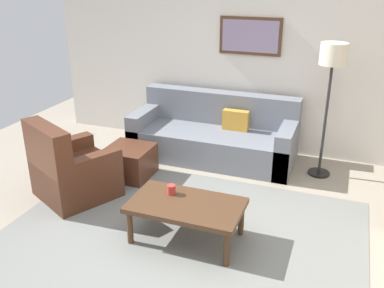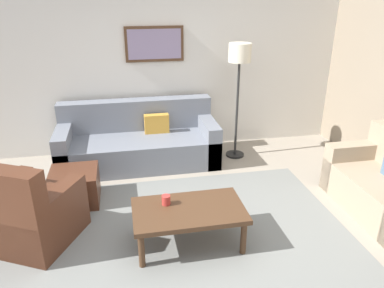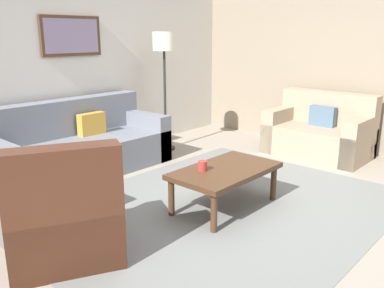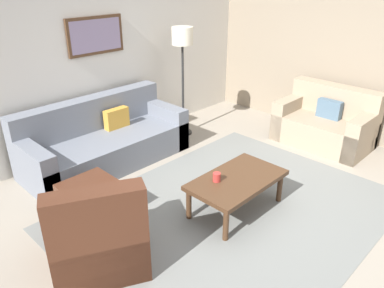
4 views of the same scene
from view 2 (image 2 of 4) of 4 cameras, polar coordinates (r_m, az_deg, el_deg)
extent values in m
plane|color=gray|center=(3.89, -1.52, -15.16)|extent=(8.00, 8.00, 0.00)
cube|color=silver|center=(5.73, -6.18, 12.75)|extent=(6.00, 0.12, 2.80)
cube|color=slate|center=(3.88, -1.53, -15.11)|extent=(3.58, 2.76, 0.01)
cube|color=slate|center=(5.46, -8.20, -0.97)|extent=(2.27, 0.95, 0.42)
cube|color=slate|center=(5.70, -8.55, 2.56)|extent=(2.27, 0.24, 0.88)
cube|color=slate|center=(5.48, -19.08, -0.81)|extent=(0.20, 0.95, 0.62)
cube|color=slate|center=(5.55, 2.43, 0.80)|extent=(0.20, 0.95, 0.62)
cube|color=gold|center=(5.47, -5.50, 3.17)|extent=(0.36, 0.12, 0.28)
cube|color=gray|center=(5.16, 24.05, -3.07)|extent=(0.83, 0.20, 0.62)
cube|color=#4C2819|center=(4.16, -23.34, -10.77)|extent=(1.08, 1.08, 0.44)
cube|color=#4C2819|center=(3.85, -26.67, -9.79)|extent=(0.80, 0.54, 0.95)
cube|color=#4C2819|center=(3.94, -19.81, -10.79)|extent=(0.51, 0.79, 0.60)
cube|color=#4C2819|center=(4.31, -26.88, -8.93)|extent=(0.51, 0.79, 0.60)
cube|color=#4C2819|center=(4.67, -17.72, -6.33)|extent=(0.56, 0.56, 0.40)
cylinder|color=#472D1C|center=(3.54, -7.83, -16.06)|extent=(0.06, 0.06, 0.36)
cylinder|color=#472D1C|center=(3.70, 7.98, -14.20)|extent=(0.06, 0.06, 0.36)
cylinder|color=#472D1C|center=(3.96, -8.35, -11.38)|extent=(0.06, 0.06, 0.36)
cylinder|color=#472D1C|center=(4.10, 5.64, -9.95)|extent=(0.06, 0.06, 0.36)
cube|color=#472D1C|center=(3.68, -0.53, -10.27)|extent=(1.10, 0.64, 0.05)
cylinder|color=#B2332D|center=(3.71, -4.05, -8.66)|extent=(0.09, 0.09, 0.10)
cylinder|color=black|center=(5.78, 6.66, -1.61)|extent=(0.28, 0.28, 0.03)
cylinder|color=#262626|center=(5.52, 6.99, 5.11)|extent=(0.04, 0.04, 1.45)
cylinder|color=beige|center=(5.33, 7.44, 13.89)|extent=(0.32, 0.32, 0.26)
cube|color=#472D1C|center=(5.61, -5.84, 15.18)|extent=(0.86, 0.04, 0.51)
cube|color=gray|center=(5.60, -5.83, 15.16)|extent=(0.78, 0.01, 0.43)
camera|label=1|loc=(1.91, 90.08, 3.99)|focal=39.91mm
camera|label=3|loc=(2.67, -78.80, -12.18)|focal=38.05mm
camera|label=4|loc=(2.49, -81.71, 6.19)|focal=35.01mm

